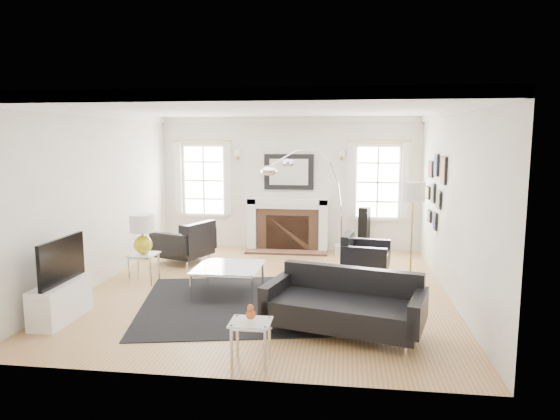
# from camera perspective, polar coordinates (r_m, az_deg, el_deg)

# --- Properties ---
(floor) EXTENTS (6.00, 6.00, 0.00)m
(floor) POSITION_cam_1_polar(r_m,az_deg,el_deg) (7.96, -1.44, -8.98)
(floor) COLOR #A26F43
(floor) RESTS_ON ground
(back_wall) EXTENTS (5.50, 0.04, 2.80)m
(back_wall) POSITION_cam_1_polar(r_m,az_deg,el_deg) (10.62, 1.04, 3.05)
(back_wall) COLOR silver
(back_wall) RESTS_ON floor
(front_wall) EXTENTS (5.50, 0.04, 2.80)m
(front_wall) POSITION_cam_1_polar(r_m,az_deg,el_deg) (4.76, -7.12, -3.33)
(front_wall) COLOR silver
(front_wall) RESTS_ON floor
(left_wall) EXTENTS (0.04, 6.00, 2.80)m
(left_wall) POSITION_cam_1_polar(r_m,az_deg,el_deg) (8.53, -20.04, 1.31)
(left_wall) COLOR silver
(left_wall) RESTS_ON floor
(right_wall) EXTENTS (0.04, 6.00, 2.80)m
(right_wall) POSITION_cam_1_polar(r_m,az_deg,el_deg) (7.73, 19.09, 0.69)
(right_wall) COLOR silver
(right_wall) RESTS_ON floor
(ceiling) EXTENTS (5.50, 6.00, 0.02)m
(ceiling) POSITION_cam_1_polar(r_m,az_deg,el_deg) (7.62, -1.52, 11.58)
(ceiling) COLOR white
(ceiling) RESTS_ON back_wall
(crown_molding) EXTENTS (5.50, 6.00, 0.12)m
(crown_molding) POSITION_cam_1_polar(r_m,az_deg,el_deg) (7.62, -1.52, 11.13)
(crown_molding) COLOR white
(crown_molding) RESTS_ON back_wall
(fireplace) EXTENTS (1.70, 0.69, 1.11)m
(fireplace) POSITION_cam_1_polar(r_m,az_deg,el_deg) (10.53, 0.90, -1.71)
(fireplace) COLOR white
(fireplace) RESTS_ON floor
(mantel_mirror) EXTENTS (1.05, 0.07, 0.75)m
(mantel_mirror) POSITION_cam_1_polar(r_m,az_deg,el_deg) (10.56, 1.02, 4.38)
(mantel_mirror) COLOR black
(mantel_mirror) RESTS_ON back_wall
(window_left) EXTENTS (1.24, 0.15, 1.62)m
(window_left) POSITION_cam_1_polar(r_m,az_deg,el_deg) (10.93, -8.69, 3.41)
(window_left) COLOR white
(window_left) RESTS_ON back_wall
(window_right) EXTENTS (1.24, 0.15, 1.62)m
(window_right) POSITION_cam_1_polar(r_m,az_deg,el_deg) (10.52, 11.09, 3.17)
(window_right) COLOR white
(window_right) RESTS_ON back_wall
(gallery_wall) EXTENTS (0.04, 1.73, 1.29)m
(gallery_wall) POSITION_cam_1_polar(r_m,az_deg,el_deg) (8.98, 17.29, 2.60)
(gallery_wall) COLOR black
(gallery_wall) RESTS_ON right_wall
(tv_unit) EXTENTS (0.35, 1.00, 1.09)m
(tv_unit) POSITION_cam_1_polar(r_m,az_deg,el_deg) (7.14, -23.75, -8.94)
(tv_unit) COLOR white
(tv_unit) RESTS_ON floor
(area_rug) EXTENTS (3.66, 3.24, 0.01)m
(area_rug) POSITION_cam_1_polar(r_m,az_deg,el_deg) (7.30, -2.92, -10.55)
(area_rug) COLOR black
(area_rug) RESTS_ON floor
(sofa) EXTENTS (2.04, 1.31, 0.61)m
(sofa) POSITION_cam_1_polar(r_m,az_deg,el_deg) (6.21, 7.43, -10.80)
(sofa) COLOR black
(sofa) RESTS_ON floor
(armchair_left) EXTENTS (1.14, 1.21, 0.66)m
(armchair_left) POSITION_cam_1_polar(r_m,az_deg,el_deg) (9.68, -10.63, -3.79)
(armchair_left) COLOR black
(armchair_left) RESTS_ON floor
(armchair_right) EXTENTS (0.90, 0.97, 0.58)m
(armchair_right) POSITION_cam_1_polar(r_m,az_deg,el_deg) (8.85, 9.51, -5.15)
(armchair_right) COLOR black
(armchair_right) RESTS_ON floor
(coffee_table) EXTENTS (0.98, 0.98, 0.43)m
(coffee_table) POSITION_cam_1_polar(r_m,az_deg,el_deg) (7.62, -5.91, -6.65)
(coffee_table) COLOR silver
(coffee_table) RESTS_ON floor
(side_table_left) EXTENTS (0.44, 0.44, 0.49)m
(side_table_left) POSITION_cam_1_polar(r_m,az_deg,el_deg) (8.47, -15.32, -5.51)
(side_table_left) COLOR silver
(side_table_left) RESTS_ON floor
(nesting_table) EXTENTS (0.43, 0.36, 0.47)m
(nesting_table) POSITION_cam_1_polar(r_m,az_deg,el_deg) (5.34, -3.36, -13.68)
(nesting_table) COLOR silver
(nesting_table) RESTS_ON floor
(gourd_lamp) EXTENTS (0.40, 0.40, 0.64)m
(gourd_lamp) POSITION_cam_1_polar(r_m,az_deg,el_deg) (8.37, -15.44, -2.36)
(gourd_lamp) COLOR gold
(gourd_lamp) RESTS_ON side_table_left
(orange_vase) EXTENTS (0.10, 0.10, 0.16)m
(orange_vase) POSITION_cam_1_polar(r_m,az_deg,el_deg) (5.26, -3.38, -11.64)
(orange_vase) COLOR #B34416
(orange_vase) RESTS_ON nesting_table
(arc_floor_lamp) EXTENTS (1.58, 1.47, 2.24)m
(arc_floor_lamp) POSITION_cam_1_polar(r_m,az_deg,el_deg) (9.61, 3.14, 1.37)
(arc_floor_lamp) COLOR silver
(arc_floor_lamp) RESTS_ON floor
(stick_floor_lamp) EXTENTS (0.34, 0.34, 1.70)m
(stick_floor_lamp) POSITION_cam_1_polar(r_m,az_deg,el_deg) (7.72, 14.99, 1.40)
(stick_floor_lamp) COLOR #B1993D
(stick_floor_lamp) RESTS_ON floor
(speaker_tower) EXTENTS (0.25, 0.25, 0.96)m
(speaker_tower) POSITION_cam_1_polar(r_m,az_deg,el_deg) (10.34, 9.58, -2.35)
(speaker_tower) COLOR black
(speaker_tower) RESTS_ON floor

